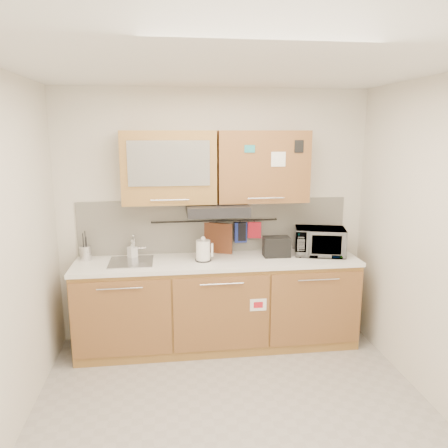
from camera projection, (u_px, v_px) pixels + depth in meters
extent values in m
plane|color=#9E9993|center=(236.00, 417.00, 3.38)|extent=(3.20, 3.20, 0.00)
plane|color=white|center=(238.00, 64.00, 2.84)|extent=(3.20, 3.20, 0.00)
plane|color=silver|center=(214.00, 216.00, 4.57)|extent=(3.20, 0.00, 3.20)
plane|color=silver|center=(0.00, 265.00, 2.91)|extent=(0.00, 3.00, 3.00)
plane|color=silver|center=(445.00, 248.00, 3.31)|extent=(0.00, 3.00, 3.00)
cube|color=#B0803E|center=(218.00, 304.00, 4.45)|extent=(2.80, 0.60, 0.88)
cube|color=black|center=(218.00, 340.00, 4.54)|extent=(2.80, 0.54, 0.10)
cube|color=brown|center=(122.00, 319.00, 4.03)|extent=(0.91, 0.02, 0.74)
cylinder|color=silver|center=(120.00, 289.00, 3.94)|extent=(0.41, 0.01, 0.01)
cube|color=brown|center=(222.00, 314.00, 4.15)|extent=(0.91, 0.02, 0.74)
cylinder|color=silver|center=(222.00, 284.00, 4.06)|extent=(0.41, 0.01, 0.01)
cube|color=brown|center=(316.00, 309.00, 4.26)|extent=(0.91, 0.02, 0.74)
cylinder|color=silver|center=(319.00, 280.00, 4.17)|extent=(0.41, 0.01, 0.01)
cube|color=white|center=(218.00, 261.00, 4.35)|extent=(2.82, 0.62, 0.04)
cube|color=silver|center=(215.00, 226.00, 4.58)|extent=(2.80, 0.02, 0.56)
cube|color=#B0803E|center=(169.00, 167.00, 4.23)|extent=(0.90, 0.35, 0.70)
cube|color=silver|center=(169.00, 163.00, 4.04)|extent=(0.76, 0.02, 0.42)
cube|color=brown|center=(262.00, 166.00, 4.34)|extent=(0.90, 0.35, 0.70)
cube|color=white|center=(278.00, 159.00, 4.17)|extent=(0.14, 0.00, 0.14)
cube|color=black|center=(217.00, 209.00, 4.30)|extent=(0.60, 0.46, 0.10)
cube|color=silver|center=(131.00, 263.00, 4.25)|extent=(0.42, 0.40, 0.03)
cylinder|color=silver|center=(134.00, 246.00, 4.38)|extent=(0.03, 0.03, 0.24)
cylinder|color=silver|center=(133.00, 239.00, 4.28)|extent=(0.02, 0.18, 0.02)
cylinder|color=black|center=(215.00, 221.00, 4.53)|extent=(1.30, 0.02, 0.02)
cylinder|color=silver|center=(86.00, 253.00, 4.32)|extent=(0.12, 0.12, 0.14)
cylinder|color=black|center=(84.00, 247.00, 4.31)|extent=(0.01, 0.01, 0.27)
cylinder|color=black|center=(87.00, 248.00, 4.30)|extent=(0.01, 0.01, 0.24)
cylinder|color=black|center=(86.00, 245.00, 4.32)|extent=(0.01, 0.01, 0.29)
cylinder|color=black|center=(84.00, 250.00, 4.29)|extent=(0.01, 0.01, 0.21)
cylinder|color=white|center=(203.00, 251.00, 4.29)|extent=(0.16, 0.16, 0.21)
sphere|color=white|center=(203.00, 239.00, 4.26)|extent=(0.05, 0.05, 0.05)
cube|color=white|center=(212.00, 250.00, 4.28)|extent=(0.02, 0.03, 0.13)
cylinder|color=black|center=(203.00, 260.00, 4.31)|extent=(0.16, 0.16, 0.01)
cube|color=black|center=(277.00, 247.00, 4.44)|extent=(0.27, 0.16, 0.20)
cube|color=black|center=(272.00, 238.00, 4.41)|extent=(0.08, 0.12, 0.01)
cube|color=black|center=(281.00, 238.00, 4.42)|extent=(0.08, 0.12, 0.01)
imported|color=#999999|center=(320.00, 241.00, 4.49)|extent=(0.57, 0.46, 0.28)
imported|color=#999999|center=(132.00, 250.00, 4.39)|extent=(0.11, 0.11, 0.17)
cube|color=brown|center=(217.00, 242.00, 4.56)|extent=(0.31, 0.15, 0.40)
cube|color=navy|center=(241.00, 232.00, 4.57)|extent=(0.13, 0.04, 0.21)
cube|color=black|center=(240.00, 232.00, 4.57)|extent=(0.13, 0.04, 0.20)
cube|color=#AC1626|center=(254.00, 230.00, 4.59)|extent=(0.14, 0.05, 0.17)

